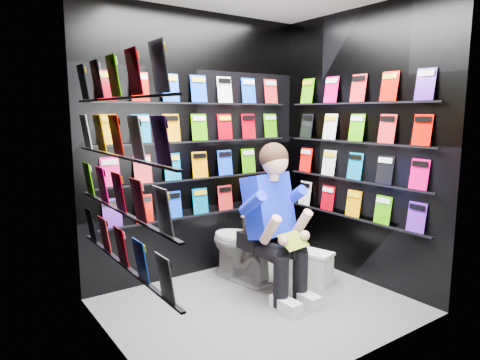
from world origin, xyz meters
TOP-DOWN VIEW (x-y plane):
  - floor at (0.00, 0.00)m, footprint 2.40×2.40m
  - wall_back at (0.00, 1.00)m, footprint 2.40×0.04m
  - wall_front at (0.00, -1.00)m, footprint 2.40×0.04m
  - wall_left at (-1.20, 0.00)m, footprint 0.04×2.00m
  - wall_right at (1.20, 0.00)m, footprint 0.04×2.00m
  - comics_back at (0.00, 0.97)m, footprint 2.10×0.06m
  - comics_left at (-1.17, 0.00)m, footprint 0.06×1.70m
  - comics_right at (1.17, 0.00)m, footprint 0.06×1.70m
  - toilet at (0.23, 0.57)m, footprint 0.52×0.80m
  - longbox at (0.75, 0.13)m, footprint 0.30×0.42m
  - longbox_lid at (0.75, 0.13)m, footprint 0.32×0.44m
  - reader at (0.23, 0.19)m, footprint 0.68×0.90m
  - held_comic at (0.23, -0.16)m, footprint 0.28×0.19m

SIDE VIEW (x-z plane):
  - floor at x=0.00m, z-range 0.00..0.00m
  - longbox at x=0.75m, z-range 0.00..0.28m
  - longbox_lid at x=0.75m, z-range 0.28..0.31m
  - toilet at x=0.23m, z-range 0.00..0.73m
  - held_comic at x=0.23m, z-range 0.53..0.63m
  - reader at x=0.23m, z-range 0.04..1.57m
  - wall_back at x=0.00m, z-range 0.00..2.60m
  - wall_front at x=0.00m, z-range 0.00..2.60m
  - wall_left at x=-1.20m, z-range 0.00..2.60m
  - wall_right at x=1.20m, z-range 0.00..2.60m
  - comics_back at x=0.00m, z-range 0.62..1.99m
  - comics_left at x=-1.17m, z-range 0.62..1.99m
  - comics_right at x=1.17m, z-range 0.62..1.99m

